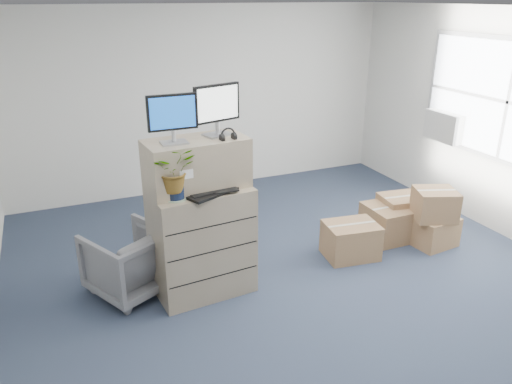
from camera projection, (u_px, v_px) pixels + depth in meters
ground at (310, 297)px, 5.17m from camera, size 7.00×7.00×0.00m
wall_back at (203, 100)px, 7.65m from camera, size 6.00×0.02×2.80m
window at (510, 102)px, 6.05m from camera, size 0.07×2.72×1.52m
ac_unit at (445, 126)px, 6.97m from camera, size 0.24×0.60×0.40m
filing_cabinet_lower at (202, 241)px, 5.09m from camera, size 1.03×0.68×1.14m
filing_cabinet_upper at (197, 164)px, 4.84m from camera, size 1.02×0.57×0.49m
monitor_left at (173, 116)px, 4.52m from camera, size 0.46×0.18×0.46m
monitor_right at (217, 107)px, 4.77m from camera, size 0.50×0.26×0.50m
headphones at (228, 135)px, 4.72m from camera, size 0.15×0.03×0.15m
keyboard at (212, 193)px, 4.76m from camera, size 0.56×0.41×0.03m
mouse at (235, 185)px, 4.94m from camera, size 0.10×0.07×0.03m
water_bottle at (204, 173)px, 4.90m from camera, size 0.08×0.08×0.28m
phone_dock at (191, 183)px, 4.90m from camera, size 0.06×0.05×0.13m
external_drive at (227, 176)px, 5.13m from camera, size 0.27×0.23×0.07m
tissue_box at (228, 169)px, 5.06m from camera, size 0.29×0.16×0.10m
potted_plant at (174, 175)px, 4.55m from camera, size 0.40×0.44×0.41m
office_chair at (129, 259)px, 5.14m from camera, size 0.97×0.95×0.76m
cardboard_boxes at (399, 222)px, 6.25m from camera, size 1.76×1.01×0.74m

